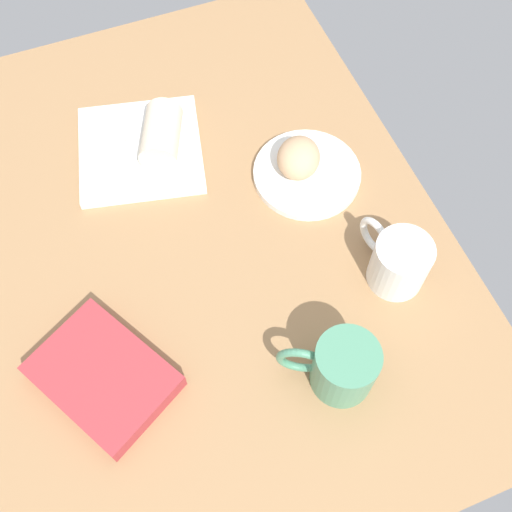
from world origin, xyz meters
TOP-DOWN VIEW (x-y plane):
  - dining_table at (0.00, 0.00)cm, footprint 110.00×90.00cm
  - round_plate at (4.55, -26.46)cm, footprint 19.40×19.40cm
  - scone_pastry at (5.76, -25.08)cm, footprint 11.47×11.11cm
  - square_plate at (20.74, -0.43)cm, footprint 26.54×26.54cm
  - sauce_cup at (22.68, 4.17)cm, footprint 4.48×4.48cm
  - breakfast_wrap at (19.18, -4.11)cm, footprint 13.32×10.78cm
  - book_stack at (-19.11, 17.27)cm, footprint 24.79×22.74cm
  - coffee_mug at (-31.70, -15.73)cm, footprint 10.38×13.71cm
  - second_mug at (-19.15, -31.60)cm, footprint 14.16×9.25cm

SIDE VIEW (x-z plane):
  - dining_table at x=0.00cm, z-range 0.00..4.00cm
  - round_plate at x=4.55cm, z-range 4.00..5.40cm
  - square_plate at x=20.74cm, z-range 4.00..5.60cm
  - book_stack at x=-19.11cm, z-range 4.00..7.43cm
  - sauce_cup at x=22.68cm, z-range 5.69..7.81cm
  - scone_pastry at x=5.76cm, z-range 5.40..11.66cm
  - second_mug at x=-19.15cm, z-range 4.11..13.62cm
  - breakfast_wrap at x=19.18cm, z-range 5.60..12.28cm
  - coffee_mug at x=-31.70cm, z-range 4.11..14.35cm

